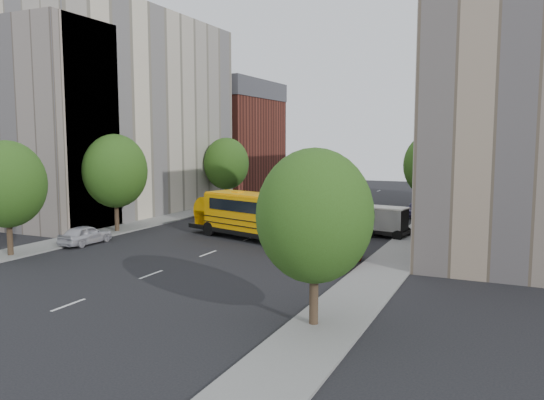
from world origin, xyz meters
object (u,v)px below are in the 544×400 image
Objects in this scene: street_tree_1 at (115,171)px; street_tree_5 at (447,164)px; school_bus at (255,214)px; parked_car_4 at (417,209)px; street_tree_4 at (432,165)px; parked_car_0 at (85,235)px; safari_truck at (373,220)px; street_tree_3 at (315,216)px; parked_car_5 at (427,198)px; parked_car_3 at (340,254)px; parked_car_2 at (279,192)px; street_tree_0 at (7,184)px; parked_car_1 at (214,207)px; street_tree_2 at (226,164)px.

street_tree_1 is 37.20m from street_tree_5.
school_bus reaches higher than parked_car_4.
street_tree_4 is 1.98× the size of parked_car_0.
street_tree_4 is 1.42× the size of safari_truck.
street_tree_3 is 1.73× the size of parked_car_0.
street_tree_1 reaches higher than parked_car_5.
street_tree_1 is 1.66× the size of parked_car_3.
parked_car_3 is 1.05× the size of parked_car_4.
parked_car_5 is at bearing 99.75° from street_tree_4.
street_tree_1 is 1.39× the size of safari_truck.
safari_truck is at bearing 93.18° from parked_car_3.
parked_car_2 is (-10.24, 27.48, -1.24)m from school_bus.
safari_truck is (-2.78, 20.99, -3.22)m from street_tree_3.
parked_car_2 is 1.09× the size of parked_car_3.
parked_car_4 is 0.94× the size of parked_car_5.
street_tree_0 reaches higher than parked_car_5.
street_tree_1 reaches higher than parked_car_3.
parked_car_1 is 17.61m from parked_car_2.
parked_car_2 is at bearing 82.88° from street_tree_2.
street_tree_2 reaches higher than parked_car_5.
street_tree_5 is 1.45× the size of parked_car_2.
street_tree_4 is at bearing 84.17° from parked_car_3.
street_tree_5 is 1.56× the size of parked_car_5.
street_tree_5 is at bearing 90.00° from street_tree_4.
street_tree_3 is at bearing -90.00° from street_tree_4.
school_bus is (-10.36, -16.27, -3.11)m from street_tree_4.
street_tree_5 is 1.83× the size of parked_car_0.
street_tree_2 is at bearing 90.00° from street_tree_0.
street_tree_2 is 22.44m from safari_truck.
street_tree_3 is at bearing -10.30° from street_tree_0.
safari_truck is at bearing 19.98° from street_tree_1.
street_tree_5 is (-0.00, 44.00, 0.25)m from street_tree_3.
school_bus reaches higher than parked_car_5.
parked_car_3 is at bearing -93.76° from street_tree_5.
parked_car_5 is (20.06, 29.30, -4.16)m from street_tree_1.
street_tree_1 is 0.98× the size of street_tree_4.
parked_car_0 is 38.98m from parked_car_5.
parked_car_0 is at bearing 84.38° from parked_car_2.
school_bus reaches higher than parked_car_1.
street_tree_0 is 0.58× the size of school_bus.
street_tree_1 is 18.00m from street_tree_2.
parked_car_3 is (18.40, -32.66, -0.03)m from parked_car_2.
street_tree_2 reaches higher than parked_car_1.
parked_car_3 is (19.80, -21.46, -4.14)m from street_tree_2.
parked_car_1 reaches higher than parked_car_2.
parked_car_2 is 1.07× the size of parked_car_5.
parked_car_0 is at bearing -130.10° from parked_car_4.
street_tree_3 is 48.01m from parked_car_2.
street_tree_2 reaches higher than school_bus.
parked_car_2 is (-20.60, 43.21, -3.74)m from street_tree_3.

